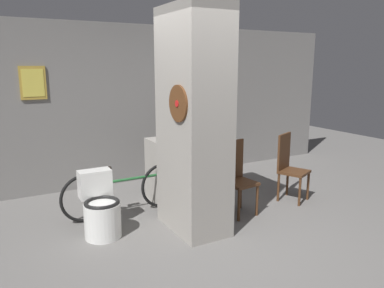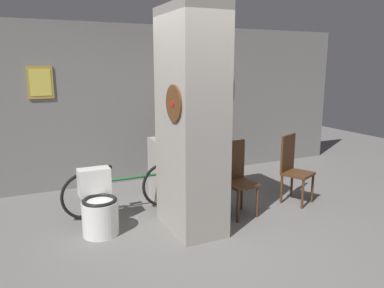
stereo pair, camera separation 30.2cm
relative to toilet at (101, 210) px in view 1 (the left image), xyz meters
name	(u,v)px [view 1 (the left image)]	position (x,y,z in m)	size (l,w,h in m)	color
ground_plane	(224,239)	(1.18, -0.80, -0.31)	(14.00, 14.00, 0.00)	slate
wall_back	(137,105)	(1.18, 1.83, 1.00)	(8.00, 0.09, 2.60)	gray
pillar_center	(194,122)	(1.04, -0.34, 1.00)	(0.59, 0.91, 2.60)	gray
counter_shelf	(186,166)	(1.50, 0.71, 0.15)	(1.15, 0.44, 0.91)	gray
toilet	(101,210)	(0.00, 0.00, 0.00)	(0.42, 0.58, 0.73)	white
chair_near_pillar	(236,175)	(1.77, -0.21, 0.22)	(0.41, 0.41, 0.98)	#4C2D19
chair_by_doorway	(289,165)	(2.74, -0.17, 0.22)	(0.49, 0.49, 0.98)	#4C2D19
bicycle	(126,190)	(0.47, 0.46, 0.02)	(1.69, 0.42, 0.68)	black
bottle_tall	(196,129)	(1.70, 0.75, 0.70)	(0.08, 0.08, 0.27)	silver
bottle_short	(204,129)	(1.82, 0.71, 0.69)	(0.07, 0.07, 0.23)	#19598C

